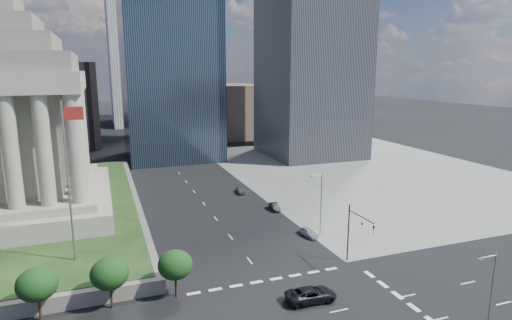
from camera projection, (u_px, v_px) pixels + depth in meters
name	position (u px, v px, depth m)	size (l,w,h in m)	color
ground	(164.00, 154.00, 131.73)	(500.00, 500.00, 0.00)	black
sidewalk_ne	(367.00, 171.00, 110.41)	(68.00, 90.00, 0.03)	slate
flagpole	(69.00, 174.00, 51.85)	(2.52, 0.24, 20.00)	slate
midrise_glass	(169.00, 54.00, 121.64)	(26.00, 26.00, 60.00)	black
building_filler_ne	(234.00, 110.00, 168.00)	(20.00, 30.00, 20.00)	brown
building_filler_nw	(61.00, 104.00, 146.35)	(24.00, 30.00, 28.00)	brown
traffic_signal_ne	(356.00, 229.00, 55.52)	(0.30, 5.74, 8.00)	black
street_lamp_south	(489.00, 299.00, 37.61)	(2.13, 0.22, 10.00)	slate
street_lamp_north	(320.00, 201.00, 66.10)	(2.13, 0.22, 10.00)	slate
pickup_truck	(311.00, 295.00, 47.83)	(5.80, 2.67, 1.61)	black
parked_sedan_near	(308.00, 232.00, 66.64)	(3.84, 1.55, 1.31)	#92939A
parked_sedan_mid	(275.00, 207.00, 79.27)	(1.32, 3.78, 1.25)	black
parked_sedan_far	(241.00, 190.00, 90.15)	(1.54, 3.84, 1.31)	#53565A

